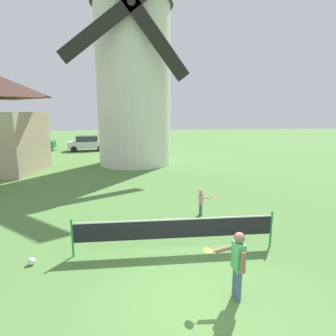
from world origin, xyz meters
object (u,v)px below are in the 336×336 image
Objects in this scene: player_far at (202,200)px; parked_car_silver at (87,143)px; windmill at (133,64)px; parked_car_green at (32,143)px; tennis_net at (176,229)px; stray_ball at (31,261)px; player_near at (237,262)px.

parked_car_silver is (-7.78, 19.89, 0.20)m from player_far.
windmill is 11.73m from parked_car_silver.
parked_car_green is (-13.49, 20.29, 0.20)m from player_far.
tennis_net is at bearing -74.24° from parked_car_silver.
player_far reaches higher than stray_ball.
stray_ball is 0.05× the size of parked_car_silver.
tennis_net reaches higher than player_far.
tennis_net is (1.24, -14.45, -6.80)m from windmill.
tennis_net is 2.46m from player_near.
windmill is 16.02m from tennis_net.
player_far is at bearing 62.92° from tennis_net.
player_near is at bearing -62.57° from parked_car_green.
tennis_net is at bearing -62.28° from parked_car_green.
parked_car_silver is at bearing 105.76° from tennis_net.
player_near is 5.33m from stray_ball.
stray_ball is (-5.30, -3.06, -0.51)m from player_far.
parked_car_silver is at bearing 122.18° from windmill.
player_far is at bearing 85.57° from player_near.
player_far is 21.35m from parked_car_silver.
player_near is at bearing -65.69° from tennis_net.
parked_car_silver is at bearing -4.02° from parked_car_green.
windmill is 13.85m from player_far.
player_near is at bearing -94.43° from player_far.
parked_car_green is (-13.11, 25.25, -0.05)m from player_near.
player_near is at bearing -82.31° from windmill.
player_far is at bearing -77.31° from windmill.
player_near is at bearing -73.44° from parked_car_silver.
parked_car_silver is at bearing 96.17° from stray_ball.
stray_ball is 24.75m from parked_car_green.
player_near is (2.25, -16.69, -6.62)m from windmill.
player_near is at bearing -21.22° from stray_ball.
player_near reaches higher than tennis_net.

